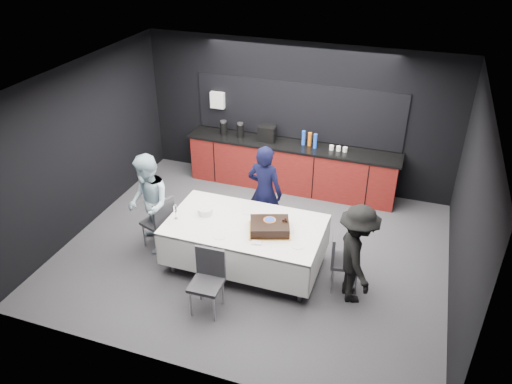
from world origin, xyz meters
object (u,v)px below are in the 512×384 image
chair_left (160,220)px  person_center (265,192)px  champagne_flute (175,209)px  person_left (149,204)px  chair_near (208,276)px  cake_assembly (270,227)px  chair_right (341,256)px  plate_stack (206,211)px  person_right (357,255)px  party_table (245,231)px

chair_left → person_center: (1.45, 0.89, 0.29)m
champagne_flute → person_left: bearing=162.9°
chair_near → person_left: 1.76m
cake_assembly → chair_right: 1.10m
chair_right → plate_stack: bearing=178.7°
champagne_flute → person_right: bearing=0.8°
plate_stack → person_right: (2.35, -0.22, -0.08)m
person_center → champagne_flute: bearing=53.4°
cake_assembly → person_right: size_ratio=0.49×
chair_near → person_left: bearing=145.6°
person_center → plate_stack: bearing=58.3°
party_table → chair_near: 1.03m
person_left → chair_left: bearing=67.6°
chair_left → person_center: 1.73m
chair_near → person_right: size_ratio=0.62×
chair_left → chair_right: 2.89m
cake_assembly → chair_left: bearing=178.0°
person_center → person_left: person_center is taller
plate_stack → chair_left: bearing=-176.5°
cake_assembly → chair_right: size_ratio=0.79×
cake_assembly → champagne_flute: bearing=-174.0°
cake_assembly → chair_near: bearing=-120.5°
champagne_flute → cake_assembly: bearing=6.0°
plate_stack → chair_right: bearing=-1.3°
chair_left → chair_near: bearing=-38.6°
chair_near → person_center: person_center is taller
champagne_flute → chair_right: size_ratio=0.24×
person_left → person_right: 3.28m
cake_assembly → chair_right: bearing=3.4°
plate_stack → champagne_flute: size_ratio=1.02×
party_table → plate_stack: 0.69m
chair_left → plate_stack: bearing=3.5°
party_table → champagne_flute: size_ratio=10.36×
chair_left → person_right: bearing=-3.2°
chair_right → champagne_flute: bearing=-175.1°
party_table → person_center: person_center is taller
cake_assembly → person_center: bearing=112.1°
person_left → party_table: bearing=53.4°
chair_near → chair_right: bearing=32.3°
party_table → chair_near: bearing=-99.1°
chair_left → chair_near: size_ratio=1.00×
plate_stack → champagne_flute: 0.47m
cake_assembly → person_right: (1.28, -0.11, -0.10)m
chair_right → person_center: bearing=148.1°
champagne_flute → chair_near: 1.26m
champagne_flute → person_left: size_ratio=0.14×
cake_assembly → chair_left: 1.87m
chair_right → person_right: person_right is taller
party_table → chair_near: size_ratio=2.51×
chair_right → person_center: size_ratio=0.56×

